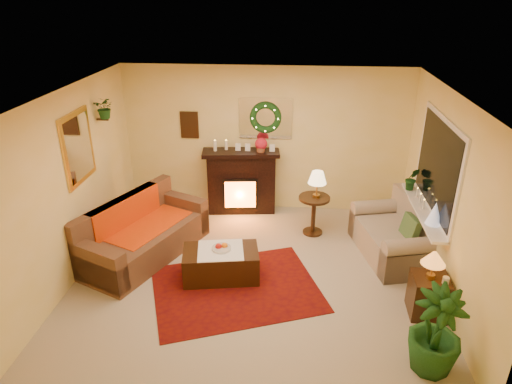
# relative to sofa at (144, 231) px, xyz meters

# --- Properties ---
(floor) EXTENTS (5.00, 5.00, 0.00)m
(floor) POSITION_rel_sofa_xyz_m (1.70, -0.38, -0.43)
(floor) COLOR beige
(floor) RESTS_ON ground
(ceiling) EXTENTS (5.00, 5.00, 0.00)m
(ceiling) POSITION_rel_sofa_xyz_m (1.70, -0.38, 2.17)
(ceiling) COLOR white
(ceiling) RESTS_ON ground
(wall_back) EXTENTS (5.00, 5.00, 0.00)m
(wall_back) POSITION_rel_sofa_xyz_m (1.70, 1.87, 0.87)
(wall_back) COLOR #EFD88C
(wall_back) RESTS_ON ground
(wall_front) EXTENTS (5.00, 5.00, 0.00)m
(wall_front) POSITION_rel_sofa_xyz_m (1.70, -2.63, 0.87)
(wall_front) COLOR #EFD88C
(wall_front) RESTS_ON ground
(wall_left) EXTENTS (4.50, 4.50, 0.00)m
(wall_left) POSITION_rel_sofa_xyz_m (-0.80, -0.38, 0.87)
(wall_left) COLOR #EFD88C
(wall_left) RESTS_ON ground
(wall_right) EXTENTS (4.50, 4.50, 0.00)m
(wall_right) POSITION_rel_sofa_xyz_m (4.20, -0.38, 0.87)
(wall_right) COLOR #EFD88C
(wall_right) RESTS_ON ground
(area_rug) EXTENTS (2.63, 2.31, 0.01)m
(area_rug) POSITION_rel_sofa_xyz_m (1.48, -0.74, -0.42)
(area_rug) COLOR #3C050C
(area_rug) RESTS_ON floor
(sofa) EXTENTS (1.68, 2.26, 0.89)m
(sofa) POSITION_rel_sofa_xyz_m (0.00, 0.00, 0.00)
(sofa) COLOR #513020
(sofa) RESTS_ON floor
(red_throw) EXTENTS (0.84, 1.36, 0.02)m
(red_throw) POSITION_rel_sofa_xyz_m (-0.05, 0.15, 0.02)
(red_throw) COLOR #CA1000
(red_throw) RESTS_ON sofa
(fireplace) EXTENTS (1.23, 0.51, 1.10)m
(fireplace) POSITION_rel_sofa_xyz_m (1.28, 1.66, 0.12)
(fireplace) COLOR #321F16
(fireplace) RESTS_ON floor
(poinsettia) EXTENTS (0.21, 0.21, 0.21)m
(poinsettia) POSITION_rel_sofa_xyz_m (1.64, 1.66, 0.87)
(poinsettia) COLOR red
(poinsettia) RESTS_ON fireplace
(mantel_candle_a) EXTENTS (0.06, 0.06, 0.18)m
(mantel_candle_a) POSITION_rel_sofa_xyz_m (0.84, 1.61, 0.83)
(mantel_candle_a) COLOR white
(mantel_candle_a) RESTS_ON fireplace
(mantel_candle_b) EXTENTS (0.06, 0.06, 0.17)m
(mantel_candle_b) POSITION_rel_sofa_xyz_m (1.02, 1.66, 0.83)
(mantel_candle_b) COLOR white
(mantel_candle_b) RESTS_ON fireplace
(mantel_mirror) EXTENTS (0.92, 0.02, 0.72)m
(mantel_mirror) POSITION_rel_sofa_xyz_m (1.70, 1.85, 1.27)
(mantel_mirror) COLOR white
(mantel_mirror) RESTS_ON wall_back
(wreath) EXTENTS (0.55, 0.11, 0.55)m
(wreath) POSITION_rel_sofa_xyz_m (1.70, 1.81, 1.29)
(wreath) COLOR #194719
(wreath) RESTS_ON wall_back
(wall_art) EXTENTS (0.32, 0.03, 0.48)m
(wall_art) POSITION_rel_sofa_xyz_m (0.35, 1.85, 1.12)
(wall_art) COLOR #381E11
(wall_art) RESTS_ON wall_back
(gold_mirror) EXTENTS (0.03, 0.84, 1.00)m
(gold_mirror) POSITION_rel_sofa_xyz_m (-0.78, -0.08, 1.32)
(gold_mirror) COLOR gold
(gold_mirror) RESTS_ON wall_left
(hanging_plant) EXTENTS (0.33, 0.28, 0.36)m
(hanging_plant) POSITION_rel_sofa_xyz_m (-0.64, 0.67, 1.54)
(hanging_plant) COLOR #194719
(hanging_plant) RESTS_ON wall_left
(loveseat) EXTENTS (1.19, 1.65, 0.86)m
(loveseat) POSITION_rel_sofa_xyz_m (3.76, 0.35, -0.01)
(loveseat) COLOR gray
(loveseat) RESTS_ON floor
(window_frame) EXTENTS (0.03, 1.86, 1.36)m
(window_frame) POSITION_rel_sofa_xyz_m (4.18, 0.17, 1.12)
(window_frame) COLOR white
(window_frame) RESTS_ON wall_right
(window_glass) EXTENTS (0.02, 1.70, 1.22)m
(window_glass) POSITION_rel_sofa_xyz_m (4.17, 0.17, 1.12)
(window_glass) COLOR black
(window_glass) RESTS_ON wall_right
(window_sill) EXTENTS (0.22, 1.86, 0.04)m
(window_sill) POSITION_rel_sofa_xyz_m (4.08, 0.17, 0.44)
(window_sill) COLOR white
(window_sill) RESTS_ON wall_right
(mini_tree) EXTENTS (0.22, 0.22, 0.33)m
(mini_tree) POSITION_rel_sofa_xyz_m (4.10, -0.27, 0.61)
(mini_tree) COLOR silver
(mini_tree) RESTS_ON window_sill
(sill_plant) EXTENTS (0.26, 0.21, 0.48)m
(sill_plant) POSITION_rel_sofa_xyz_m (4.05, 0.85, 0.65)
(sill_plant) COLOR #1C441D
(sill_plant) RESTS_ON window_sill
(side_table_round) EXTENTS (0.60, 0.60, 0.67)m
(side_table_round) POSITION_rel_sofa_xyz_m (2.57, 0.92, -0.11)
(side_table_round) COLOR black
(side_table_round) RESTS_ON floor
(lamp_cream) EXTENTS (0.30, 0.30, 0.46)m
(lamp_cream) POSITION_rel_sofa_xyz_m (2.60, 0.92, 0.45)
(lamp_cream) COLOR #FFDB96
(lamp_cream) RESTS_ON side_table_round
(end_table_square) EXTENTS (0.45, 0.45, 0.54)m
(end_table_square) POSITION_rel_sofa_xyz_m (3.95, -1.03, -0.16)
(end_table_square) COLOR #531B11
(end_table_square) RESTS_ON floor
(lamp_tiffany) EXTENTS (0.29, 0.29, 0.43)m
(lamp_tiffany) POSITION_rel_sofa_xyz_m (3.93, -1.04, 0.31)
(lamp_tiffany) COLOR orange
(lamp_tiffany) RESTS_ON end_table_square
(coffee_table) EXTENTS (1.13, 0.74, 0.44)m
(coffee_table) POSITION_rel_sofa_xyz_m (1.24, -0.48, -0.22)
(coffee_table) COLOR #392017
(coffee_table) RESTS_ON floor
(fruit_bowl) EXTENTS (0.27, 0.27, 0.06)m
(fruit_bowl) POSITION_rel_sofa_xyz_m (1.25, -0.46, 0.02)
(fruit_bowl) COLOR silver
(fruit_bowl) RESTS_ON coffee_table
(floor_palm) EXTENTS (2.03, 2.03, 3.01)m
(floor_palm) POSITION_rel_sofa_xyz_m (3.76, -1.96, 0.02)
(floor_palm) COLOR black
(floor_palm) RESTS_ON floor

